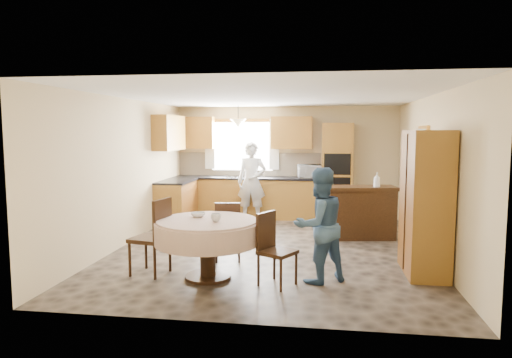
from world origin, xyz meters
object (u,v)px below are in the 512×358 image
object	(u,v)px
chair_left	(155,233)
chair_right	(273,245)
cupboard	(425,203)
dining_table	(208,233)
chair_back	(228,228)
person_dining	(319,225)
oven_tower	(337,172)
sideboard	(360,214)
person_sink	(252,182)

from	to	relation	value
chair_left	chair_right	distance (m)	1.63
cupboard	dining_table	bearing A→B (deg)	-167.71
dining_table	chair_back	xyz separation A→B (m)	(0.10, 0.82, -0.11)
chair_left	person_dining	distance (m)	2.20
oven_tower	sideboard	distance (m)	1.86
cupboard	chair_left	bearing A→B (deg)	-170.97
dining_table	chair_left	world-z (taller)	chair_left
cupboard	chair_back	distance (m)	2.82
person_dining	dining_table	bearing A→B (deg)	-31.37
cupboard	chair_back	bearing A→B (deg)	176.02
chair_left	sideboard	bearing A→B (deg)	142.65
oven_tower	sideboard	bearing A→B (deg)	-77.45
chair_back	chair_right	size ratio (longest dim) A/B	0.98
cupboard	person_dining	size ratio (longest dim) A/B	1.32
person_dining	sideboard	bearing A→B (deg)	-140.21
chair_back	person_sink	world-z (taller)	person_sink
person_sink	cupboard	bearing A→B (deg)	-49.14
chair_back	person_sink	xyz separation A→B (m)	(-0.12, 3.11, 0.36)
chair_back	person_dining	distance (m)	1.57
sideboard	chair_back	bearing A→B (deg)	-148.70
cupboard	chair_back	world-z (taller)	cupboard
chair_back	chair_right	xyz separation A→B (m)	(0.77, -0.93, 0.01)
oven_tower	chair_back	world-z (taller)	oven_tower
sideboard	chair_left	size ratio (longest dim) A/B	1.20
chair_back	chair_right	world-z (taller)	chair_right
person_sink	person_dining	world-z (taller)	person_sink
oven_tower	dining_table	bearing A→B (deg)	-112.67
cupboard	person_dining	distance (m)	1.54
person_sink	chair_right	bearing A→B (deg)	-77.89
person_sink	person_dining	bearing A→B (deg)	-69.46
oven_tower	chair_back	distance (m)	3.94
chair_right	chair_left	bearing A→B (deg)	113.90
chair_left	chair_back	bearing A→B (deg)	143.92
chair_back	person_dining	world-z (taller)	person_dining
chair_left	chair_back	distance (m)	1.14
chair_right	person_sink	size ratio (longest dim) A/B	0.54
chair_left	person_sink	bearing A→B (deg)	-179.05
dining_table	chair_left	bearing A→B (deg)	176.02
cupboard	person_dining	bearing A→B (deg)	-158.58
sideboard	chair_back	size ratio (longest dim) A/B	1.39
cupboard	chair_left	distance (m)	3.68
cupboard	person_sink	size ratio (longest dim) A/B	1.14
dining_table	chair_right	distance (m)	0.89
person_dining	person_sink	bearing A→B (deg)	-103.28
sideboard	dining_table	bearing A→B (deg)	-139.28
sideboard	chair_right	bearing A→B (deg)	-125.05
person_dining	oven_tower	bearing A→B (deg)	-128.82
chair_left	chair_back	xyz separation A→B (m)	(0.84, 0.77, -0.08)
person_sink	oven_tower	bearing A→B (deg)	11.79
dining_table	oven_tower	bearing A→B (deg)	67.33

